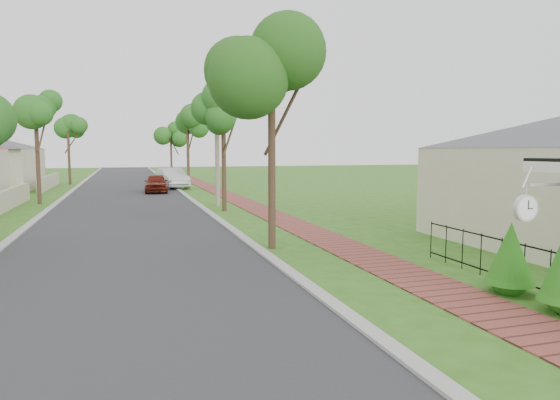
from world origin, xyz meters
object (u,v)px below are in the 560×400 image
parked_car_red (156,183)px  utility_pole (217,135)px  near_tree (272,82)px  station_clock (527,206)px  parked_car_white (172,178)px

parked_car_red → utility_pole: (2.59, -9.46, 3.06)m
parked_car_red → near_tree: size_ratio=0.61×
near_tree → utility_pole: (0.47, 11.68, -1.19)m
near_tree → station_clock: 8.14m
utility_pole → station_clock: size_ratio=6.74×
parked_car_red → near_tree: (2.12, -21.15, 4.25)m
parked_car_red → station_clock: size_ratio=3.47×
parked_car_red → parked_car_white: (1.40, 3.64, 0.13)m
parked_car_red → parked_car_white: bearing=72.4°
parked_car_red → utility_pole: 10.28m
parked_car_white → parked_car_red: bearing=-120.6°
parked_car_red → parked_car_white: parked_car_white is taller
parked_car_white → near_tree: bearing=-98.0°
parked_car_white → near_tree: (0.72, -24.79, 4.12)m
near_tree → utility_pole: size_ratio=0.84×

